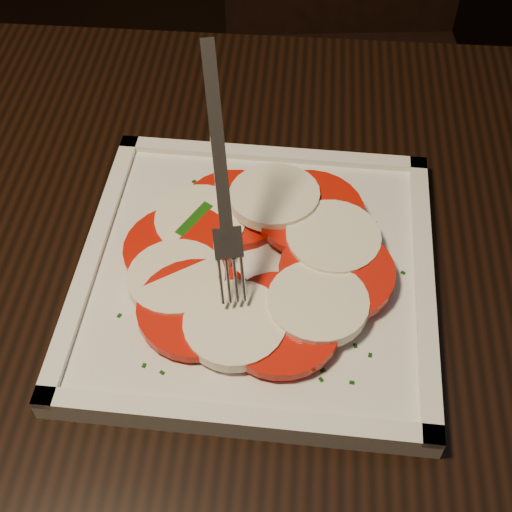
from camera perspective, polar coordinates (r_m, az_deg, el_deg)
table at (r=0.65m, az=1.33°, el=-10.42°), size 1.22×0.83×0.75m
chair at (r=1.29m, az=7.38°, el=17.63°), size 0.47×0.47×0.93m
plate at (r=0.58m, az=0.00°, el=-1.42°), size 0.29×0.29×0.01m
caprese_salad at (r=0.57m, az=0.00°, el=-0.26°), size 0.23×0.21×0.03m
fork at (r=0.51m, az=-3.00°, el=7.25°), size 0.06×0.10×0.16m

